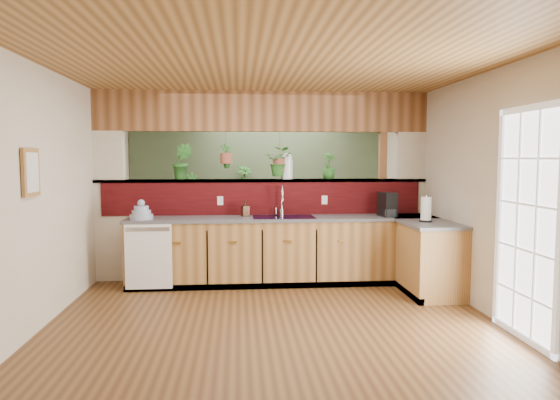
{
  "coord_description": "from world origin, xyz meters",
  "views": [
    {
      "loc": [
        -0.35,
        -5.61,
        1.68
      ],
      "look_at": [
        0.18,
        0.7,
        1.15
      ],
      "focal_mm": 32.0,
      "sensor_mm": 36.0,
      "label": 1
    }
  ],
  "objects": [
    {
      "name": "soap_dispenser",
      "position": [
        -0.26,
        1.08,
        1.01
      ],
      "size": [
        0.12,
        0.12,
        0.21
      ],
      "primitive_type": "imported",
      "rotation": [
        0.0,
        0.0,
        0.34
      ],
      "color": "#361F13",
      "rests_on": "countertop"
    },
    {
      "name": "paper_towel",
      "position": [
        1.95,
        0.32,
        1.05
      ],
      "size": [
        0.15,
        0.15,
        0.33
      ],
      "color": "black",
      "rests_on": "countertop"
    },
    {
      "name": "ledge_plant_right",
      "position": [
        0.92,
        1.35,
        1.58
      ],
      "size": [
        0.26,
        0.26,
        0.37
      ],
      "primitive_type": "imported",
      "rotation": [
        0.0,
        0.0,
        0.31
      ],
      "color": "#255D20",
      "rests_on": "pass_through_ledge"
    },
    {
      "name": "dishwasher",
      "position": [
        -1.48,
        0.66,
        0.46
      ],
      "size": [
        0.58,
        0.03,
        0.82
      ],
      "color": "white",
      "rests_on": "ground"
    },
    {
      "name": "shelving_console",
      "position": [
        -0.6,
        3.25,
        0.5
      ],
      "size": [
        1.6,
        0.96,
        1.04
      ],
      "primitive_type": "cube",
      "rotation": [
        0.0,
        0.0,
        -0.37
      ],
      "color": "black",
      "rests_on": "ground"
    },
    {
      "name": "framed_print",
      "position": [
        -2.27,
        -0.8,
        1.55
      ],
      "size": [
        0.04,
        0.35,
        0.45
      ],
      "color": "olive",
      "rests_on": "wall_left"
    },
    {
      "name": "ground",
      "position": [
        0.0,
        0.0,
        0.0
      ],
      "size": [
        4.6,
        7.0,
        0.01
      ],
      "primitive_type": "cube",
      "color": "#56361A",
      "rests_on": "ground"
    },
    {
      "name": "ceiling",
      "position": [
        0.0,
        0.0,
        2.6
      ],
      "size": [
        4.6,
        7.0,
        0.01
      ],
      "primitive_type": "cube",
      "color": "brown",
      "rests_on": "ground"
    },
    {
      "name": "shelf_plant_a",
      "position": [
        -1.16,
        3.25,
        1.23
      ],
      "size": [
        0.26,
        0.21,
        0.42
      ],
      "primitive_type": "imported",
      "rotation": [
        0.0,
        0.0,
        0.33
      ],
      "color": "#255D20",
      "rests_on": "shelving_console"
    },
    {
      "name": "wall_front",
      "position": [
        0.0,
        -3.5,
        1.3
      ],
      "size": [
        4.6,
        0.02,
        2.6
      ],
      "primitive_type": "cube",
      "color": "beige",
      "rests_on": "ground"
    },
    {
      "name": "coffee_maker",
      "position": [
        1.65,
        0.93,
        1.05
      ],
      "size": [
        0.17,
        0.29,
        0.32
      ],
      "rotation": [
        0.0,
        0.0,
        0.18
      ],
      "color": "black",
      "rests_on": "countertop"
    },
    {
      "name": "wall_right",
      "position": [
        2.3,
        0.0,
        1.3
      ],
      "size": [
        0.02,
        7.0,
        2.6
      ],
      "primitive_type": "cube",
      "color": "beige",
      "rests_on": "ground"
    },
    {
      "name": "shelf_plant_b",
      "position": [
        -0.25,
        3.25,
        1.28
      ],
      "size": [
        0.36,
        0.36,
        0.53
      ],
      "primitive_type": "imported",
      "rotation": [
        0.0,
        0.0,
        0.23
      ],
      "color": "#255D20",
      "rests_on": "shelving_console"
    },
    {
      "name": "hanging_plant_a",
      "position": [
        -0.52,
        1.35,
        1.83
      ],
      "size": [
        0.22,
        0.19,
        0.47
      ],
      "color": "brown",
      "rests_on": "header_beam"
    },
    {
      "name": "pass_through_ledge",
      "position": [
        0.0,
        1.35,
        1.37
      ],
      "size": [
        4.6,
        0.21,
        0.04
      ],
      "primitive_type": "cube",
      "color": "brown",
      "rests_on": "ground"
    },
    {
      "name": "ledge_plant_left",
      "position": [
        -1.12,
        1.35,
        1.64
      ],
      "size": [
        0.29,
        0.25,
        0.49
      ],
      "primitive_type": "imported",
      "rotation": [
        0.0,
        0.0,
        -0.12
      ],
      "color": "#255D20",
      "rests_on": "pass_through_ledge"
    },
    {
      "name": "hanging_plant_b",
      "position": [
        0.23,
        1.35,
        1.81
      ],
      "size": [
        0.45,
        0.42,
        0.54
      ],
      "color": "brown",
      "rests_on": "header_beam"
    },
    {
      "name": "glass_jar",
      "position": [
        0.33,
        1.35,
        1.57
      ],
      "size": [
        0.16,
        0.16,
        0.36
      ],
      "color": "silver",
      "rests_on": "pass_through_ledge"
    },
    {
      "name": "navy_sink",
      "position": [
        0.25,
        0.98,
        0.82
      ],
      "size": [
        0.82,
        0.5,
        0.18
      ],
      "color": "black",
      "rests_on": "countertop"
    },
    {
      "name": "pass_through_partition",
      "position": [
        0.03,
        1.35,
        1.19
      ],
      "size": [
        4.6,
        0.21,
        2.6
      ],
      "color": "beige",
      "rests_on": "ground"
    },
    {
      "name": "french_door",
      "position": [
        2.27,
        -1.3,
        1.05
      ],
      "size": [
        0.06,
        1.02,
        2.16
      ],
      "primitive_type": "cube",
      "color": "white",
      "rests_on": "ground"
    },
    {
      "name": "countertop",
      "position": [
        0.84,
        0.87,
        0.45
      ],
      "size": [
        4.14,
        1.52,
        0.9
      ],
      "color": "olive",
      "rests_on": "ground"
    },
    {
      "name": "wall_left",
      "position": [
        -2.3,
        0.0,
        1.3
      ],
      "size": [
        0.02,
        7.0,
        2.6
      ],
      "primitive_type": "cube",
      "color": "beige",
      "rests_on": "ground"
    },
    {
      "name": "sage_backwall",
      "position": [
        0.0,
        3.48,
        1.3
      ],
      "size": [
        4.55,
        0.02,
        2.55
      ],
      "primitive_type": "cube",
      "color": "#475C3E",
      "rests_on": "ground"
    },
    {
      "name": "faucet",
      "position": [
        0.24,
        1.14,
        1.12
      ],
      "size": [
        0.18,
        0.18,
        0.42
      ],
      "color": "#B7B7B2",
      "rests_on": "countertop"
    },
    {
      "name": "wall_back",
      "position": [
        0.0,
        3.5,
        1.3
      ],
      "size": [
        4.6,
        0.02,
        2.6
      ],
      "primitive_type": "cube",
      "color": "beige",
      "rests_on": "ground"
    },
    {
      "name": "floor_plant",
      "position": [
        0.51,
        2.29,
        0.42
      ],
      "size": [
        0.85,
        0.76,
        0.83
      ],
      "primitive_type": "imported",
      "rotation": [
        0.0,
        0.0,
        0.17
      ],
      "color": "#255D20",
      "rests_on": "ground"
    },
    {
      "name": "header_beam",
      "position": [
        0.0,
        1.35,
        2.33
      ],
      "size": [
        4.6,
        0.15,
        0.55
      ],
      "primitive_type": "cube",
      "color": "brown",
      "rests_on": "ground"
    },
    {
      "name": "dish_stack",
      "position": [
        -1.59,
        0.86,
        0.98
      ],
      "size": [
        0.29,
        0.29,
        0.26
      ],
      "color": "#8E99B8",
      "rests_on": "countertop"
    }
  ]
}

